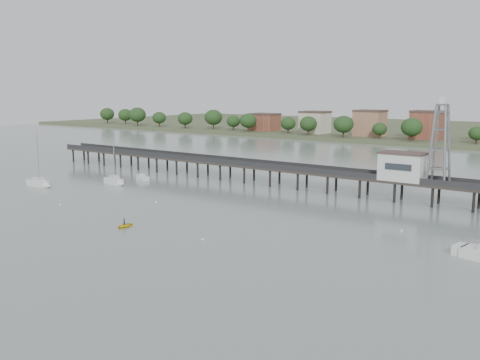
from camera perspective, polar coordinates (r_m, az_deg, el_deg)
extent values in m
plane|color=slate|center=(73.36, -20.65, -7.36)|extent=(500.00, 500.00, 0.00)
cube|color=#2D2823|center=(115.25, 5.19, 1.07)|extent=(150.00, 5.00, 0.50)
cube|color=#333335|center=(113.12, 4.55, 1.34)|extent=(150.00, 0.12, 1.10)
cube|color=#333335|center=(117.16, 5.81, 1.60)|extent=(150.00, 0.12, 1.10)
cylinder|color=black|center=(164.53, -17.36, 2.50)|extent=(0.50, 0.50, 4.40)
cylinder|color=black|center=(166.75, -16.30, 2.64)|extent=(0.50, 0.50, 4.40)
cylinder|color=black|center=(113.96, 4.67, -0.01)|extent=(0.50, 0.50, 4.40)
cylinder|color=black|center=(117.15, 5.66, 0.24)|extent=(0.50, 0.50, 4.40)
cube|color=silver|center=(104.04, 16.99, 1.33)|extent=(8.00, 5.00, 5.00)
cube|color=#4C3833|center=(103.72, 17.06, 2.78)|extent=(8.40, 5.40, 0.30)
cube|color=slate|center=(101.11, 20.79, 7.54)|extent=(1.80, 1.80, 0.30)
cube|color=silver|center=(101.10, 20.82, 7.96)|extent=(0.90, 0.90, 1.20)
cube|color=white|center=(122.15, -13.27, -0.22)|extent=(5.03, 2.52, 1.65)
cone|color=white|center=(119.63, -12.51, -0.39)|extent=(2.25, 2.13, 1.87)
cube|color=silver|center=(121.96, -13.29, 0.32)|extent=(2.33, 1.78, 0.75)
cylinder|color=#A5A8AA|center=(121.11, -13.28, 2.25)|extent=(0.18, 0.18, 9.03)
cylinder|color=#A5A8AA|center=(122.56, -13.50, 0.62)|extent=(2.80, 0.51, 0.12)
cube|color=white|center=(124.43, -20.68, -0.41)|extent=(5.37, 2.11, 1.65)
cone|color=white|center=(121.65, -19.83, -0.57)|extent=(2.24, 2.09, 2.08)
cube|color=silver|center=(124.25, -20.71, 0.13)|extent=(2.39, 1.68, 0.75)
cylinder|color=#A5A8AA|center=(123.32, -20.75, 2.25)|extent=(0.18, 0.18, 10.05)
cylinder|color=#A5A8AA|center=(124.92, -20.95, 0.42)|extent=(3.13, 0.13, 0.12)
cube|color=white|center=(126.56, -10.35, 0.17)|extent=(4.33, 2.83, 1.11)
cube|color=silver|center=(127.26, -10.53, 0.52)|extent=(1.68, 1.68, 0.67)
imported|color=yellow|center=(83.62, -12.23, -4.93)|extent=(2.20, 0.95, 2.98)
imported|color=black|center=(83.62, -12.23, -4.93)|extent=(0.64, 1.18, 0.27)
ellipsoid|color=beige|center=(82.66, 16.84, -5.23)|extent=(0.56, 0.56, 0.39)
ellipsoid|color=beige|center=(123.73, -13.88, -0.31)|extent=(0.56, 0.56, 0.39)
ellipsoid|color=beige|center=(100.62, -8.92, -2.35)|extent=(0.56, 0.56, 0.39)
ellipsoid|color=beige|center=(102.41, -18.64, -2.53)|extent=(0.56, 0.56, 0.39)
ellipsoid|color=beige|center=(74.96, -3.98, -6.34)|extent=(0.56, 0.56, 0.39)
cube|color=brown|center=(266.65, 2.70, 6.26)|extent=(13.00, 10.50, 9.00)
cube|color=brown|center=(251.97, 7.99, 5.99)|extent=(13.00, 10.50, 9.00)
cube|color=brown|center=(240.07, 13.66, 5.65)|extent=(13.00, 10.50, 9.00)
cube|color=brown|center=(231.32, 19.37, 5.25)|extent=(13.00, 10.50, 9.00)
ellipsoid|color=#1C3716|center=(275.42, -3.92, 6.41)|extent=(8.00, 8.00, 6.80)
ellipsoid|color=#1C3716|center=(216.95, 20.92, 5.00)|extent=(8.00, 8.00, 6.80)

